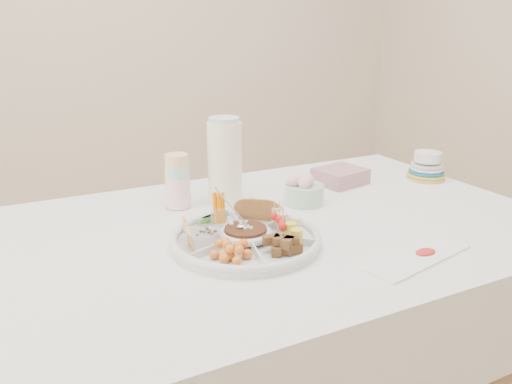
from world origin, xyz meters
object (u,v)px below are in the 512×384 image
thermos (225,160)px  plate_stack (427,167)px  dining_table (284,335)px  party_tray (246,236)px  chair (496,262)px

thermos → plate_stack: 0.77m
dining_table → party_tray: party_tray is taller
dining_table → plate_stack: bearing=11.8°
chair → plate_stack: 0.43m
dining_table → thermos: size_ratio=5.49×
party_tray → thermos: (0.08, 0.32, 0.12)m
party_tray → plate_stack: bearing=15.1°
dining_table → thermos: (-0.09, 0.24, 0.52)m
dining_table → party_tray: bearing=-152.9°
dining_table → thermos: thermos is taller
thermos → plate_stack: (0.76, -0.10, -0.09)m
dining_table → plate_stack: size_ratio=11.06×
thermos → plate_stack: size_ratio=2.02×
thermos → chair: bearing=-18.3°
plate_stack → dining_table: bearing=-168.2°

